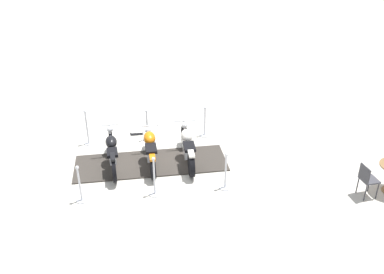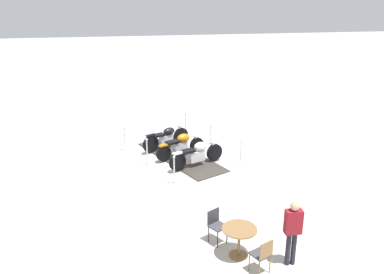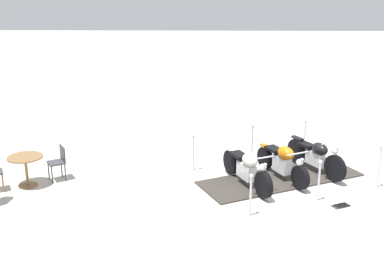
# 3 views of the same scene
# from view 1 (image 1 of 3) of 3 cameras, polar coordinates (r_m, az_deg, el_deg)

# --- Properties ---
(ground_plane) EXTENTS (80.00, 80.00, 0.00)m
(ground_plane) POSITION_cam_1_polar(r_m,az_deg,el_deg) (12.23, -5.55, -3.62)
(ground_plane) COLOR beige
(display_platform) EXTENTS (3.20, 4.53, 0.04)m
(display_platform) POSITION_cam_1_polar(r_m,az_deg,el_deg) (12.22, -5.55, -3.54)
(display_platform) COLOR #38332D
(display_platform) RESTS_ON ground_plane
(motorcycle_cream) EXTENTS (2.15, 1.13, 0.96)m
(motorcycle_cream) POSITION_cam_1_polar(r_m,az_deg,el_deg) (12.08, -0.62, -1.13)
(motorcycle_cream) COLOR black
(motorcycle_cream) RESTS_ON display_platform
(motorcycle_copper) EXTENTS (1.99, 1.11, 0.90)m
(motorcycle_copper) POSITION_cam_1_polar(r_m,az_deg,el_deg) (11.99, -5.67, -1.46)
(motorcycle_copper) COLOR black
(motorcycle_copper) RESTS_ON display_platform
(motorcycle_black) EXTENTS (1.97, 1.21, 1.03)m
(motorcycle_black) POSITION_cam_1_polar(r_m,az_deg,el_deg) (12.00, -10.76, -1.80)
(motorcycle_black) COLOR black
(motorcycle_black) RESTS_ON display_platform
(stanchion_right_front) EXTENTS (0.35, 0.35, 1.02)m
(stanchion_right_front) POSITION_cam_1_polar(r_m,az_deg,el_deg) (13.55, 1.74, 1.38)
(stanchion_right_front) COLOR silver
(stanchion_right_front) RESTS_ON ground_plane
(stanchion_left_rear) EXTENTS (0.30, 0.30, 1.03)m
(stanchion_left_rear) POSITION_cam_1_polar(r_m,az_deg,el_deg) (10.87, -14.86, -6.82)
(stanchion_left_rear) COLOR silver
(stanchion_left_rear) RESTS_ON ground_plane
(stanchion_right_rear) EXTENTS (0.29, 0.29, 1.15)m
(stanchion_right_rear) POSITION_cam_1_polar(r_m,az_deg,el_deg) (13.38, -13.95, 0.67)
(stanchion_right_rear) COLOR silver
(stanchion_right_rear) RESTS_ON ground_plane
(stanchion_right_mid) EXTENTS (0.31, 0.31, 1.04)m
(stanchion_right_mid) POSITION_cam_1_polar(r_m,az_deg,el_deg) (13.34, -6.06, 1.01)
(stanchion_right_mid) COLOR silver
(stanchion_right_mid) RESTS_ON ground_plane
(stanchion_left_mid) EXTENTS (0.33, 0.33, 1.10)m
(stanchion_left_mid) POSITION_cam_1_polar(r_m,az_deg,el_deg) (10.79, -5.09, -6.16)
(stanchion_left_mid) COLOR silver
(stanchion_left_mid) RESTS_ON ground_plane
(stanchion_left_front) EXTENTS (0.33, 0.33, 1.05)m
(stanchion_left_front) POSITION_cam_1_polar(r_m,az_deg,el_deg) (11.02, 4.53, -5.39)
(stanchion_left_front) COLOR silver
(stanchion_left_front) RESTS_ON ground_plane
(info_placard) EXTENTS (0.38, 0.46, 0.20)m
(info_placard) POSITION_cam_1_polar(r_m,az_deg,el_deg) (13.85, -7.47, 0.68)
(info_placard) COLOR #333338
(info_placard) RESTS_ON ground_plane
(cafe_chair_across_table) EXTENTS (0.55, 0.55, 0.90)m
(cafe_chair_across_table) POSITION_cam_1_polar(r_m,az_deg,el_deg) (11.45, 22.61, -5.20)
(cafe_chair_across_table) COLOR #2D2D33
(cafe_chair_across_table) RESTS_ON ground_plane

